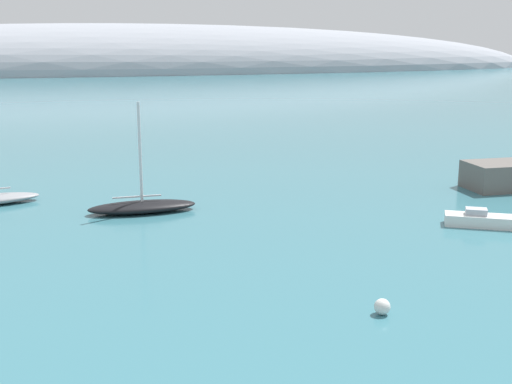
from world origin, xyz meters
The scene contains 4 objects.
distant_ridge centered at (0.95, 218.96, 0.00)m, with size 313.16×59.71×31.20m, color #999EA8.
sailboat_black_mid_mooring centered at (-8.38, 33.98, 0.44)m, with size 7.17×2.46×7.34m.
motorboat_white_foreground centered at (11.89, 24.89, 0.41)m, with size 5.45×3.77×1.12m.
mooring_buoy_white centered at (-0.29, 14.47, 0.35)m, with size 0.69×0.69×0.69m, color silver.
Camera 1 is at (-12.25, -9.37, 11.45)m, focal length 46.65 mm.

